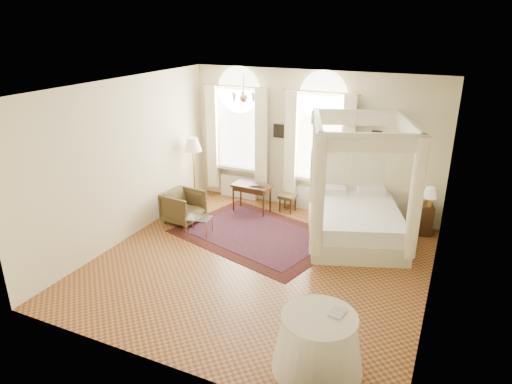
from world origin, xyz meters
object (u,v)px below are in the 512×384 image
at_px(nightstand, 420,219).
at_px(writing_desk, 252,189).
at_px(floor_lamp, 193,148).
at_px(side_table, 318,343).
at_px(stool, 288,198).
at_px(armchair, 183,207).
at_px(coffee_table, 199,219).
at_px(canopy_bed, 356,214).

distance_m(nightstand, writing_desk, 3.83).
relative_size(floor_lamp, side_table, 1.40).
relative_size(stool, armchair, 0.54).
height_order(writing_desk, side_table, side_table).
distance_m(writing_desk, side_table, 5.35).
xyz_separation_m(armchair, coffee_table, (0.65, -0.39, -0.02)).
relative_size(nightstand, armchair, 0.83).
height_order(canopy_bed, armchair, canopy_bed).
bearing_deg(nightstand, writing_desk, -173.17).
distance_m(nightstand, armchair, 5.22).
relative_size(writing_desk, side_table, 0.77).
relative_size(nightstand, stool, 1.53).
height_order(armchair, coffee_table, armchair).
relative_size(writing_desk, coffee_table, 1.59).
bearing_deg(stool, writing_desk, -155.66).
xyz_separation_m(writing_desk, coffee_table, (-0.52, -1.56, -0.25)).
distance_m(canopy_bed, side_table, 3.97).
bearing_deg(floor_lamp, stool, 12.45).
bearing_deg(canopy_bed, armchair, -169.37).
bearing_deg(canopy_bed, side_table, -83.71).
bearing_deg(coffee_table, writing_desk, 71.60).
bearing_deg(armchair, stool, -45.95).
height_order(coffee_table, side_table, side_table).
bearing_deg(nightstand, floor_lamp, -173.50).
xyz_separation_m(nightstand, writing_desk, (-3.80, -0.45, 0.26)).
height_order(canopy_bed, side_table, canopy_bed).
bearing_deg(floor_lamp, coffee_table, -55.33).
bearing_deg(armchair, writing_desk, -38.85).
xyz_separation_m(nightstand, coffee_table, (-4.31, -2.01, 0.01)).
relative_size(nightstand, writing_desk, 0.70).
relative_size(writing_desk, floor_lamp, 0.55).
height_order(writing_desk, armchair, armchair).
xyz_separation_m(writing_desk, stool, (0.78, 0.35, -0.23)).
height_order(writing_desk, stool, writing_desk).
xyz_separation_m(nightstand, side_table, (-0.77, -4.87, 0.08)).
bearing_deg(writing_desk, stool, 24.34).
bearing_deg(nightstand, stool, -178.10).
height_order(nightstand, coffee_table, nightstand).
relative_size(armchair, side_table, 0.66).
bearing_deg(stool, coffee_table, -124.24).
height_order(stool, floor_lamp, floor_lamp).
bearing_deg(nightstand, coffee_table, -154.97).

